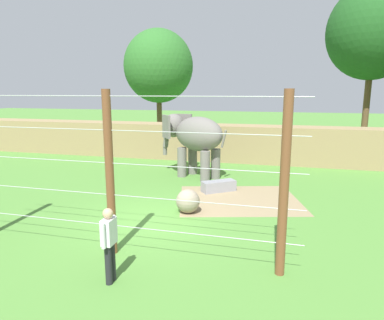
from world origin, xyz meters
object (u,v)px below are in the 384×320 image
enrichment_ball (188,201)px  elephant (194,136)px  zookeeper (109,242)px  feed_trough (219,186)px

enrichment_ball → elephant: bearing=102.3°
elephant → zookeeper: elephant is taller
enrichment_ball → feed_trough: size_ratio=0.57×
enrichment_ball → feed_trough: 2.82m
enrichment_ball → zookeeper: 4.67m
zookeeper → feed_trough: size_ratio=1.18×
elephant → enrichment_ball: 5.31m
feed_trough → elephant: bearing=126.5°
enrichment_ball → feed_trough: bearing=78.9°
elephant → zookeeper: bearing=-86.2°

